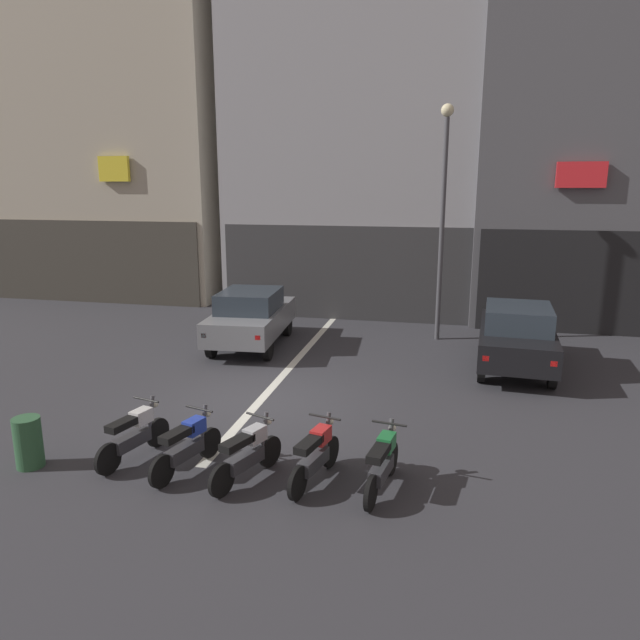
# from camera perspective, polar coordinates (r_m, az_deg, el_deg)

# --- Properties ---
(ground_plane) EXTENTS (120.00, 120.00, 0.00)m
(ground_plane) POSITION_cam_1_polar(r_m,az_deg,el_deg) (12.53, -6.06, -8.08)
(ground_plane) COLOR #333338
(lane_centre_line) EXTENTS (0.20, 18.00, 0.01)m
(lane_centre_line) POSITION_cam_1_polar(r_m,az_deg,el_deg) (18.05, -0.00, -1.36)
(lane_centre_line) COLOR silver
(lane_centre_line) RESTS_ON ground
(building_corner_left) EXTENTS (10.83, 7.59, 18.93)m
(building_corner_left) POSITION_cam_1_polar(r_m,az_deg,el_deg) (28.17, -19.80, 22.48)
(building_corner_left) COLOR #B2A893
(building_corner_left) RESTS_ON ground
(building_mid_block) EXTENTS (10.85, 9.09, 17.91)m
(building_mid_block) POSITION_cam_1_polar(r_m,az_deg,el_deg) (24.28, 7.12, 23.54)
(building_mid_block) COLOR #9E9EA3
(building_mid_block) RESTS_ON ground
(building_far_right) EXTENTS (10.07, 9.94, 20.55)m
(building_far_right) POSITION_cam_1_polar(r_m,az_deg,el_deg) (25.10, 28.37, 24.91)
(building_far_right) COLOR #56565B
(building_far_right) RESTS_ON ground
(car_grey_crossing_near) EXTENTS (2.05, 4.22, 1.64)m
(car_grey_crossing_near) POSITION_cam_1_polar(r_m,az_deg,el_deg) (16.60, -6.81, 0.39)
(car_grey_crossing_near) COLOR black
(car_grey_crossing_near) RESTS_ON ground
(car_black_parked_kerbside) EXTENTS (2.04, 4.21, 1.64)m
(car_black_parked_kerbside) POSITION_cam_1_polar(r_m,az_deg,el_deg) (15.21, 18.83, -1.41)
(car_black_parked_kerbside) COLOR black
(car_black_parked_kerbside) RESTS_ON ground
(street_lamp) EXTENTS (0.36, 0.36, 6.73)m
(street_lamp) POSITION_cam_1_polar(r_m,az_deg,el_deg) (17.21, 12.06, 11.45)
(street_lamp) COLOR #47474C
(street_lamp) RESTS_ON ground
(motorcycle_white_row_leftmost) EXTENTS (0.59, 1.64, 0.98)m
(motorcycle_white_row_leftmost) POSITION_cam_1_polar(r_m,az_deg,el_deg) (10.35, -17.87, -10.64)
(motorcycle_white_row_leftmost) COLOR black
(motorcycle_white_row_leftmost) RESTS_ON ground
(motorcycle_blue_row_left_mid) EXTENTS (0.63, 1.62, 0.98)m
(motorcycle_blue_row_left_mid) POSITION_cam_1_polar(r_m,az_deg,el_deg) (9.74, -12.98, -11.89)
(motorcycle_blue_row_left_mid) COLOR black
(motorcycle_blue_row_left_mid) RESTS_ON ground
(motorcycle_silver_row_centre) EXTENTS (0.72, 1.58, 0.98)m
(motorcycle_silver_row_centre) POSITION_cam_1_polar(r_m,az_deg,el_deg) (9.29, -7.19, -12.90)
(motorcycle_silver_row_centre) COLOR black
(motorcycle_silver_row_centre) RESTS_ON ground
(motorcycle_red_row_right_mid) EXTENTS (0.58, 1.64, 0.98)m
(motorcycle_red_row_right_mid) POSITION_cam_1_polar(r_m,az_deg,el_deg) (9.19, -0.45, -13.12)
(motorcycle_red_row_right_mid) COLOR black
(motorcycle_red_row_right_mid) RESTS_ON ground
(motorcycle_green_row_rightmost) EXTENTS (0.55, 1.66, 0.98)m
(motorcycle_green_row_rightmost) POSITION_cam_1_polar(r_m,az_deg,el_deg) (9.00, 6.19, -13.79)
(motorcycle_green_row_rightmost) COLOR black
(motorcycle_green_row_rightmost) RESTS_ON ground
(trash_bin) EXTENTS (0.44, 0.44, 0.85)m
(trash_bin) POSITION_cam_1_polar(r_m,az_deg,el_deg) (10.77, -26.82, -10.72)
(trash_bin) COLOR #2D5938
(trash_bin) RESTS_ON ground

